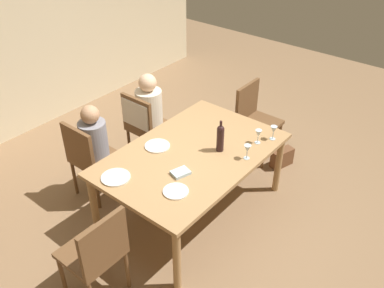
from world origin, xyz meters
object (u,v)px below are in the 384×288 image
at_px(wine_glass_centre, 247,149).
at_px(dinner_plate_host, 176,191).
at_px(wine_bottle_tall_green, 220,137).
at_px(dinner_plate_guest_right, 116,177).
at_px(person_woman_host, 97,143).
at_px(handbag, 282,158).
at_px(dinner_plate_guest_left, 157,146).
at_px(chair_far_left, 89,156).
at_px(wine_glass_near_right, 274,130).
at_px(dining_table, 192,158).
at_px(chair_far_right, 142,121).
at_px(chair_right_end, 254,116).
at_px(wine_glass_near_left, 258,134).
at_px(person_man_bearded, 151,111).
at_px(chair_left_end, 97,251).

xyz_separation_m(wine_glass_centre, dinner_plate_host, (-0.79, 0.20, -0.10)).
bearing_deg(wine_bottle_tall_green, dinner_plate_guest_right, 153.57).
xyz_separation_m(person_woman_host, handbag, (1.68, -1.32, -0.52)).
bearing_deg(dinner_plate_guest_left, person_woman_host, 111.32).
distance_m(chair_far_left, person_woman_host, 0.15).
bearing_deg(dinner_plate_host, wine_bottle_tall_green, 5.75).
xyz_separation_m(chair_far_left, wine_glass_centre, (0.75, -1.43, 0.31)).
height_order(wine_glass_near_right, dinner_plate_host, wine_glass_near_right).
xyz_separation_m(dining_table, wine_glass_near_right, (0.70, -0.48, 0.18)).
bearing_deg(dinner_plate_guest_right, chair_far_left, 71.27).
relative_size(chair_far_right, wine_glass_centre, 6.17).
bearing_deg(dinner_plate_host, chair_right_end, 10.71).
bearing_deg(person_woman_host, dining_table, 21.60).
distance_m(wine_glass_near_right, dinner_plate_guest_left, 1.17).
distance_m(chair_far_left, wine_glass_centre, 1.65).
bearing_deg(wine_glass_near_left, wine_glass_centre, -168.44).
height_order(person_woman_host, wine_glass_centre, person_woman_host).
height_order(wine_glass_near_left, wine_glass_near_right, same).
relative_size(chair_right_end, person_man_bearded, 0.81).
xyz_separation_m(chair_far_left, person_man_bearded, (0.93, 0.00, 0.12)).
height_order(chair_far_right, chair_right_end, same).
height_order(dining_table, dinner_plate_guest_left, dinner_plate_guest_left).
height_order(wine_glass_near_left, dinner_plate_host, wine_glass_near_left).
bearing_deg(person_man_bearded, wine_glass_near_left, 4.57).
bearing_deg(chair_left_end, person_man_bearded, 31.51).
bearing_deg(wine_bottle_tall_green, wine_glass_centre, -79.53).
bearing_deg(wine_bottle_tall_green, person_man_bearded, 78.58).
distance_m(chair_left_end, wine_glass_centre, 1.62).
relative_size(chair_right_end, wine_bottle_tall_green, 2.80).
height_order(dining_table, wine_glass_centre, wine_glass_centre).
bearing_deg(handbag, wine_bottle_tall_green, 171.36).
bearing_deg(person_woman_host, wine_glass_near_right, 36.77).
distance_m(person_woman_host, wine_glass_near_right, 1.83).
bearing_deg(dinner_plate_guest_right, handbag, -17.29).
bearing_deg(dining_table, person_woman_host, 111.60).
bearing_deg(wine_glass_near_right, wine_bottle_tall_green, 149.16).
xyz_separation_m(chair_right_end, wine_bottle_tall_green, (-1.09, -0.27, 0.35)).
height_order(person_man_bearded, wine_glass_near_right, person_man_bearded).
relative_size(chair_far_right, dinner_plate_host, 4.14).
xyz_separation_m(wine_glass_near_left, dinner_plate_guest_left, (-0.68, 0.73, -0.10)).
xyz_separation_m(chair_right_end, wine_glass_near_left, (-0.75, -0.49, 0.31)).
height_order(chair_left_end, dinner_plate_host, chair_left_end).
relative_size(wine_glass_near_left, dinner_plate_guest_left, 0.60).
relative_size(wine_glass_near_left, dinner_plate_host, 0.67).
bearing_deg(wine_bottle_tall_green, chair_left_end, 176.28).
bearing_deg(chair_right_end, dinner_plate_guest_left, -9.73).
xyz_separation_m(chair_left_end, wine_glass_near_right, (1.99, -0.40, 0.31)).
relative_size(wine_bottle_tall_green, wine_glass_centre, 2.21).
distance_m(chair_far_left, chair_far_right, 0.79).
relative_size(chair_far_right, dinner_plate_guest_left, 3.68).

